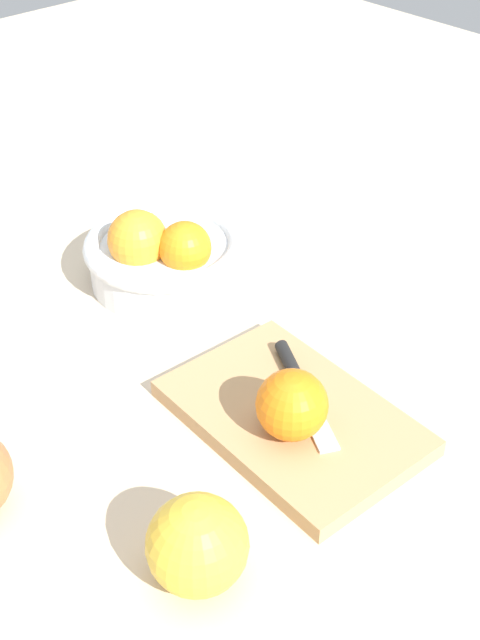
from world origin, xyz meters
TOP-DOWN VIEW (x-y plane):
  - ground_plane at (0.00, 0.00)m, footprint 2.40×2.40m
  - bowl at (-0.15, 0.14)m, footprint 0.19×0.19m
  - cutting_board at (0.13, 0.08)m, footprint 0.25×0.18m
  - orange_on_board at (0.15, 0.06)m, footprint 0.07×0.07m
  - knife at (0.10, 0.11)m, footprint 0.15×0.09m
  - apple_front_right at (0.20, -0.11)m, footprint 0.08×0.08m

SIDE VIEW (x-z plane):
  - ground_plane at x=0.00m, z-range 0.00..0.00m
  - cutting_board at x=0.13m, z-range 0.00..0.02m
  - knife at x=0.10m, z-range 0.02..0.03m
  - bowl at x=-0.15m, z-range -0.01..0.09m
  - apple_front_right at x=0.20m, z-range 0.00..0.08m
  - orange_on_board at x=0.15m, z-range 0.02..0.09m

